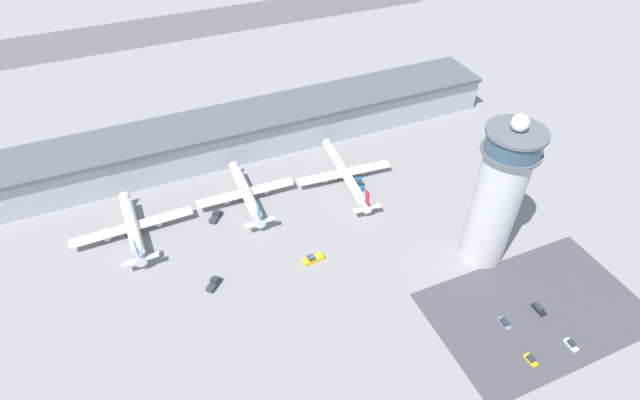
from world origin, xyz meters
name	(u,v)px	position (x,y,z in m)	size (l,w,h in m)	color
ground_plane	(313,260)	(0.00, 0.00, 0.00)	(1000.00, 1000.00, 0.00)	gray
terminal_building	(248,131)	(0.00, 70.00, 8.12)	(213.68, 25.00, 16.05)	#A3A8B2
runway_strip	(183,26)	(0.00, 211.49, 0.00)	(320.52, 44.00, 0.01)	#515154
control_tower	(498,195)	(52.80, -18.94, 25.52)	(17.10, 17.10, 53.58)	#BCBCC1
parking_lot_surface	(536,310)	(54.17, -44.69, 0.00)	(64.00, 40.00, 0.01)	#424247
airplane_gate_alpha	(132,227)	(-52.41, 34.94, 3.96)	(41.37, 35.63, 12.83)	silver
airplane_gate_bravo	(246,193)	(-11.32, 36.87, 4.04)	(36.67, 36.14, 12.41)	white
airplane_gate_charlie	(345,173)	(27.46, 33.39, 3.77)	(37.87, 45.07, 11.51)	white
service_truck_catering	(216,216)	(-24.38, 32.19, 1.00)	(5.75, 6.23, 2.87)	black
service_truck_fuel	(359,184)	(31.12, 28.30, 1.04)	(4.15, 7.56, 2.99)	black
service_truck_baggage	(214,284)	(-32.54, 2.14, 1.05)	(5.69, 5.61, 3.01)	black
service_truck_water	(313,259)	(-0.02, -0.28, 0.84)	(7.37, 3.16, 2.44)	black
car_maroon_suv	(504,323)	(41.82, -45.09, 0.61)	(2.07, 4.72, 1.58)	black
car_green_van	(539,309)	(54.65, -45.05, 0.57)	(2.08, 4.66, 1.46)	black
car_yellow_taxi	(571,345)	(54.66, -58.18, 0.57)	(1.88, 4.32, 1.46)	black
car_blue_compact	(531,360)	(40.92, -57.50, 0.54)	(1.95, 4.11, 1.40)	black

